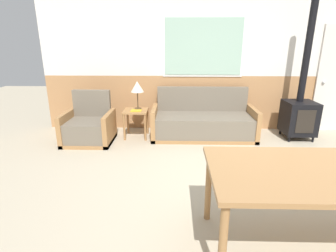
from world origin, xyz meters
name	(u,v)px	position (x,y,z in m)	size (l,w,h in m)	color
ground_plane	(260,199)	(0.00, 0.00, 0.00)	(16.00, 16.00, 0.00)	#B2A58C
wall_back	(225,61)	(-0.02, 2.63, 1.36)	(7.20, 0.09, 2.70)	#AD7A4C
couch	(203,123)	(-0.46, 2.11, 0.27)	(1.90, 0.82, 0.89)	#9E7042
armchair	(89,128)	(-2.52, 1.78, 0.26)	(0.84, 0.74, 0.89)	#9E7042
side_table	(136,116)	(-1.71, 2.05, 0.42)	(0.44, 0.44, 0.52)	#9E7042
table_lamp	(137,87)	(-1.68, 2.13, 0.93)	(0.24, 0.24, 0.52)	#4C3823
book_stack	(136,111)	(-1.69, 1.98, 0.53)	(0.19, 0.15, 0.02)	gold
dining_table	(334,178)	(0.26, -0.75, 0.70)	(1.96, 0.92, 0.76)	#9E7042
wood_stove	(300,110)	(1.29, 2.08, 0.54)	(0.53, 0.54, 2.38)	black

